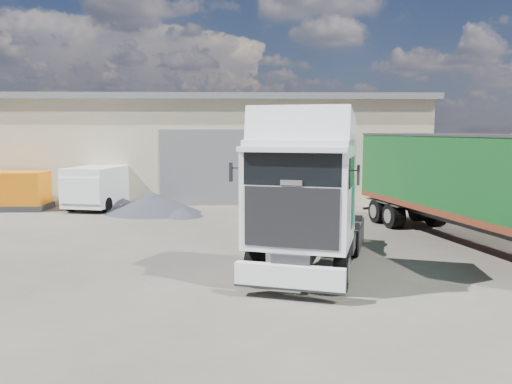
{
  "coord_description": "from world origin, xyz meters",
  "views": [
    {
      "loc": [
        -0.1,
        -13.61,
        3.57
      ],
      "look_at": [
        0.35,
        3.0,
        1.5
      ],
      "focal_mm": 35.0,
      "sensor_mm": 36.0,
      "label": 1
    }
  ],
  "objects_px": {
    "tractor_unit": "(306,206)",
    "box_trailer": "(467,178)",
    "panel_van": "(104,186)",
    "orange_skip": "(17,193)"
  },
  "relations": [
    {
      "from": "panel_van",
      "to": "orange_skip",
      "type": "xyz_separation_m",
      "value": [
        -3.7,
        -0.68,
        -0.25
      ]
    },
    {
      "from": "box_trailer",
      "to": "orange_skip",
      "type": "distance_m",
      "value": 18.67
    },
    {
      "from": "panel_van",
      "to": "tractor_unit",
      "type": "bearing_deg",
      "value": -42.11
    },
    {
      "from": "panel_van",
      "to": "box_trailer",
      "type": "bearing_deg",
      "value": -18.4
    },
    {
      "from": "tractor_unit",
      "to": "panel_van",
      "type": "distance_m",
      "value": 13.78
    },
    {
      "from": "tractor_unit",
      "to": "box_trailer",
      "type": "xyz_separation_m",
      "value": [
        5.42,
        3.22,
        0.38
      ]
    },
    {
      "from": "panel_van",
      "to": "orange_skip",
      "type": "relative_size",
      "value": 1.83
    },
    {
      "from": "panel_van",
      "to": "orange_skip",
      "type": "bearing_deg",
      "value": -157.36
    },
    {
      "from": "box_trailer",
      "to": "orange_skip",
      "type": "height_order",
      "value": "box_trailer"
    },
    {
      "from": "tractor_unit",
      "to": "box_trailer",
      "type": "bearing_deg",
      "value": 47.64
    }
  ]
}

